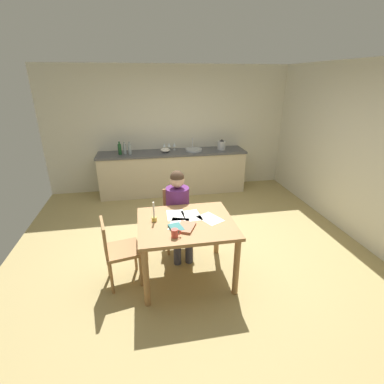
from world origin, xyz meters
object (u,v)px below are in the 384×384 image
object	(u,v)px
mixing_bowl	(165,150)
wine_glass_near_sink	(174,145)
person_seated	(178,208)
wine_glass_back_left	(164,145)
book_cookery	(176,228)
bottle_vinegar	(125,149)
candlestick	(154,216)
stovetop_kettle	(222,145)
coffee_mug	(175,233)
book_magazine	(186,227)
bottle_oil	(120,149)
sink_unit	(194,150)
bottle_wine_red	(130,149)
chair_side_empty	(117,249)
dining_table	(186,230)
wine_glass_by_kettle	(169,145)
chair_at_table	(177,216)

from	to	relation	value
mixing_bowl	wine_glass_near_sink	world-z (taller)	wine_glass_near_sink
person_seated	wine_glass_back_left	xyz separation A→B (m)	(0.03, 2.42, 0.33)
book_cookery	bottle_vinegar	size ratio (longest dim) A/B	0.79
candlestick	stovetop_kettle	distance (m)	3.20
coffee_mug	wine_glass_back_left	bearing A→B (deg)	86.73
book_magazine	wine_glass_near_sink	distance (m)	3.17
person_seated	bottle_oil	distance (m)	2.42
candlestick	wine_glass_back_left	world-z (taller)	wine_glass_back_left
bottle_vinegar	wine_glass_near_sink	distance (m)	1.04
candlestick	sink_unit	xyz separation A→B (m)	(1.00, 2.77, 0.09)
bottle_oil	wine_glass_back_left	distance (m)	0.93
wine_glass_near_sink	book_cookery	bearing A→B (deg)	-96.71
candlestick	bottle_wine_red	xyz separation A→B (m)	(-0.33, 2.69, 0.17)
coffee_mug	book_magazine	world-z (taller)	coffee_mug
book_magazine	stovetop_kettle	world-z (taller)	stovetop_kettle
chair_side_empty	sink_unit	xyz separation A→B (m)	(1.45, 2.83, 0.45)
person_seated	stovetop_kettle	world-z (taller)	person_seated
candlestick	stovetop_kettle	world-z (taller)	stovetop_kettle
wine_glass_near_sink	wine_glass_back_left	bearing A→B (deg)	180.00
bottle_oil	wine_glass_near_sink	size ratio (longest dim) A/B	1.69
coffee_mug	mixing_bowl	size ratio (longest dim) A/B	0.57
book_magazine	wine_glass_near_sink	world-z (taller)	wine_glass_near_sink
dining_table	book_cookery	bearing A→B (deg)	-131.81
book_magazine	wine_glass_by_kettle	distance (m)	3.16
sink_unit	bottle_oil	xyz separation A→B (m)	(-1.52, -0.04, 0.09)
candlestick	wine_glass_back_left	bearing A→B (deg)	82.46
book_magazine	wine_glass_by_kettle	bearing A→B (deg)	113.99
bottle_wine_red	person_seated	bearing A→B (deg)	-72.83
bottle_vinegar	dining_table	bearing A→B (deg)	-74.32
bottle_vinegar	bottle_oil	bearing A→B (deg)	-169.49
coffee_mug	bottle_oil	world-z (taller)	bottle_oil
book_cookery	wine_glass_near_sink	xyz separation A→B (m)	(0.37, 3.15, 0.22)
bottle_vinegar	wine_glass_by_kettle	size ratio (longest dim) A/B	1.58
wine_glass_near_sink	person_seated	bearing A→B (deg)	-95.82
chair_at_table	sink_unit	size ratio (longest dim) A/B	2.40
wine_glass_by_kettle	mixing_bowl	bearing A→B (deg)	-122.44
book_cookery	stovetop_kettle	bearing A→B (deg)	51.80
coffee_mug	wine_glass_by_kettle	size ratio (longest dim) A/B	0.71
chair_at_table	bottle_vinegar	bearing A→B (deg)	110.25
chair_side_empty	sink_unit	distance (m)	3.21
sink_unit	wine_glass_by_kettle	xyz separation A→B (m)	(-0.51, 0.15, 0.09)
dining_table	stovetop_kettle	bearing A→B (deg)	66.48
chair_side_empty	mixing_bowl	distance (m)	2.97
chair_at_table	mixing_bowl	xyz separation A→B (m)	(0.04, 2.11, 0.46)
mixing_bowl	bottle_vinegar	bearing A→B (deg)	-179.19
wine_glass_near_sink	dining_table	bearing A→B (deg)	-94.48
bottle_oil	wine_glass_by_kettle	size ratio (longest dim) A/B	1.69
wine_glass_near_sink	wine_glass_back_left	xyz separation A→B (m)	(-0.21, 0.00, 0.00)
chair_at_table	wine_glass_back_left	world-z (taller)	wine_glass_back_left
bottle_vinegar	wine_glass_by_kettle	xyz separation A→B (m)	(0.92, 0.17, 0.00)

